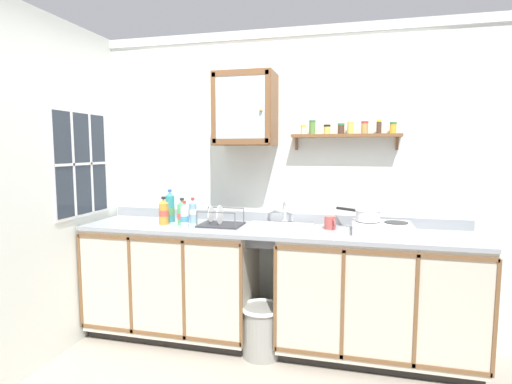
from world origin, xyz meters
The scene contains 21 objects.
floor centered at (0.00, 0.00, 0.00)m, with size 6.07×6.07×0.00m, color #9E9384.
back_wall centered at (0.00, 0.61, 1.28)m, with size 3.67×0.07×2.54m.
side_wall_left centered at (-1.56, -0.31, 1.27)m, with size 0.05×3.39×2.54m, color silver.
lower_cabinet_run centered at (-0.83, 0.30, 0.47)m, with size 1.38×0.58×0.92m.
lower_cabinet_run_right centered at (0.81, 0.30, 0.47)m, with size 1.44×0.58×0.92m.
countertop centered at (0.00, 0.30, 0.94)m, with size 3.03×0.61×0.03m, color gray.
backsplash centered at (0.00, 0.58, 0.99)m, with size 3.03×0.02×0.08m, color gray.
sink centered at (0.06, 0.34, 0.94)m, with size 0.52×0.48×0.44m.
hot_plate_stove centered at (0.83, 0.33, 0.99)m, with size 0.42×0.34×0.08m.
saucepan centered at (0.73, 0.36, 1.08)m, with size 0.33×0.26×0.08m.
bottle_detergent_teal_0 centered at (-0.89, 0.38, 1.07)m, with size 0.08×0.08×0.28m.
bottle_water_clear_1 centered at (-0.67, 0.18, 1.04)m, with size 0.06×0.06×0.21m.
bottle_soda_green_2 centered at (-0.73, 0.28, 1.05)m, with size 0.08×0.08×0.22m.
bottle_juice_amber_3 centered at (-0.89, 0.26, 1.06)m, with size 0.08×0.08×0.23m.
bottle_water_blue_4 centered at (-0.68, 0.39, 1.05)m, with size 0.06×0.06×0.21m.
dish_rack centered at (-0.42, 0.32, 0.98)m, with size 0.34×0.27×0.17m.
mug centered at (0.45, 0.39, 1.00)m, with size 0.09×0.12×0.10m.
wall_cabinet centered at (-0.23, 0.43, 1.88)m, with size 0.48×0.35×0.57m.
spice_shelf centered at (0.56, 0.52, 1.69)m, with size 0.84×0.14×0.23m.
window centered at (-1.53, 0.11, 1.45)m, with size 0.03×0.65×0.86m.
trash_bin centered at (-0.03, 0.13, 0.20)m, with size 0.33×0.33×0.39m.
Camera 1 is at (0.62, -2.68, 1.57)m, focal length 27.83 mm.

